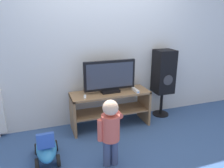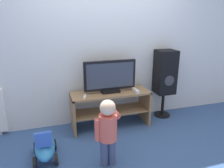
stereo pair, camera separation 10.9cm
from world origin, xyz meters
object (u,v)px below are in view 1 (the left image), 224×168
Objects in this scene: child at (110,128)px; ride_on_toy at (46,148)px; game_console at (135,90)px; speaker_tower at (164,73)px; remote_primary at (85,97)px; television at (110,77)px.

ride_on_toy is at bearing 155.50° from child.
speaker_tower is (0.61, 0.20, 0.17)m from game_console.
remote_primary reaches higher than ride_on_toy.
television reaches higher than ride_on_toy.
speaker_tower is at bearing 4.37° from television.
speaker_tower is (1.29, 1.00, 0.28)m from child.
ride_on_toy is at bearing -161.51° from game_console.
television is 6.02× the size of remote_primary.
ride_on_toy is (-0.60, -0.48, -0.42)m from remote_primary.
game_console is at bearing -0.73° from remote_primary.
speaker_tower is 2.20m from ride_on_toy.
speaker_tower is 1.98× the size of ride_on_toy.
child is 0.71× the size of speaker_tower.
speaker_tower reaches higher than game_console.
television reaches higher than game_console.
speaker_tower is (1.41, 0.19, 0.18)m from remote_primary.
remote_primary is at bearing -172.34° from speaker_tower.
television is at bearing 15.26° from remote_primary.
child is at bearing -142.44° from speaker_tower.
ride_on_toy is at bearing -149.85° from television.
ride_on_toy is (-2.01, -0.67, -0.60)m from speaker_tower.
game_console is at bearing -161.90° from speaker_tower.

